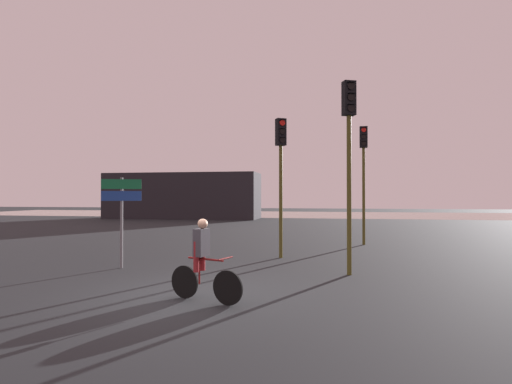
# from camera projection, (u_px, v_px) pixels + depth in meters

# --- Properties ---
(ground_plane) EXTENTS (120.00, 120.00, 0.00)m
(ground_plane) POSITION_uv_depth(u_px,v_px,m) (190.00, 295.00, 8.27)
(ground_plane) COLOR black
(water_strip) EXTENTS (80.00, 16.00, 0.01)m
(water_strip) POSITION_uv_depth(u_px,v_px,m) (301.00, 214.00, 45.09)
(water_strip) COLOR #9E937F
(water_strip) RESTS_ON ground
(distant_building) EXTENTS (14.17, 4.00, 4.18)m
(distant_building) POSITION_uv_depth(u_px,v_px,m) (183.00, 196.00, 37.07)
(distant_building) COLOR black
(distant_building) RESTS_ON ground
(traffic_light_center) EXTENTS (0.40, 0.42, 4.67)m
(traffic_light_center) POSITION_uv_depth(u_px,v_px,m) (281.00, 161.00, 13.37)
(traffic_light_center) COLOR #4C4719
(traffic_light_center) RESTS_ON ground
(traffic_light_far_right) EXTENTS (0.33, 0.34, 5.03)m
(traffic_light_far_right) POSITION_uv_depth(u_px,v_px,m) (364.00, 163.00, 16.94)
(traffic_light_far_right) COLOR #4C4719
(traffic_light_far_right) RESTS_ON ground
(traffic_light_near_right) EXTENTS (0.38, 0.40, 5.09)m
(traffic_light_near_right) POSITION_uv_depth(u_px,v_px,m) (349.00, 142.00, 10.47)
(traffic_light_near_right) COLOR #4C4719
(traffic_light_near_right) RESTS_ON ground
(direction_sign_post) EXTENTS (1.02, 0.46, 2.60)m
(direction_sign_post) POSITION_uv_depth(u_px,v_px,m) (122.00, 206.00, 11.43)
(direction_sign_post) COLOR slate
(direction_sign_post) RESTS_ON ground
(cyclist) EXTENTS (1.62, 0.70, 1.62)m
(cyclist) POSITION_uv_depth(u_px,v_px,m) (203.00, 259.00, 7.83)
(cyclist) COLOR black
(cyclist) RESTS_ON ground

